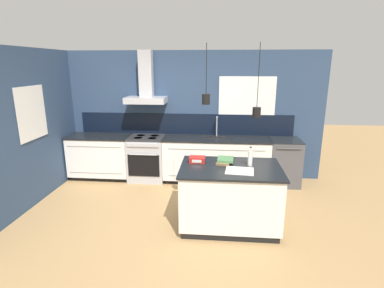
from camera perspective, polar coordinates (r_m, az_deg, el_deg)
ground_plane at (r=4.76m, az=-4.00°, el=-14.39°), size 16.00×16.00×0.00m
wall_back at (r=6.22m, az=-1.69°, el=5.93°), size 5.60×2.18×2.60m
wall_left at (r=5.81m, az=-27.50°, el=3.09°), size 0.08×3.80×2.60m
counter_run_left at (r=6.55m, az=-16.93°, el=-2.28°), size 1.26×0.64×0.91m
counter_run_sink at (r=6.08m, az=4.59°, el=-2.98°), size 2.12×0.64×1.32m
oven_range at (r=6.25m, az=-8.52°, el=-2.67°), size 0.73×0.66×0.91m
dishwasher at (r=6.22m, az=17.10°, el=-3.27°), size 0.59×0.65×0.91m
kitchen_island at (r=4.49m, az=7.19°, el=-9.82°), size 1.44×0.99×0.91m
bottle_on_island at (r=4.38m, az=11.02°, el=-2.65°), size 0.07×0.07×0.29m
book_stack at (r=4.48m, az=6.25°, el=-3.14°), size 0.27×0.31×0.07m
red_supply_box at (r=4.48m, az=0.99°, el=-2.96°), size 0.23×0.18×0.08m
paper_pile at (r=4.18m, az=9.05°, el=-5.06°), size 0.41×0.36×0.01m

